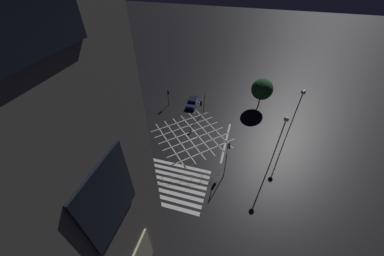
% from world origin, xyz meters
% --- Properties ---
extents(ground_plane, '(200.00, 200.00, 0.00)m').
position_xyz_m(ground_plane, '(0.00, 0.00, 0.00)').
color(ground_plane, black).
extents(road_markings, '(13.96, 20.21, 0.01)m').
position_xyz_m(road_markings, '(0.27, -6.19, 0.00)').
color(road_markings, silver).
rests_on(road_markings, ground_plane).
extents(traffic_light_median_north, '(0.36, 2.76, 4.33)m').
position_xyz_m(traffic_light_median_north, '(0.42, 5.13, 3.20)').
color(traffic_light_median_north, '#2D2D30').
rests_on(traffic_light_median_north, ground_plane).
extents(traffic_light_nw_main, '(0.39, 0.36, 3.44)m').
position_xyz_m(traffic_light_nw_main, '(-6.76, 7.26, 2.47)').
color(traffic_light_nw_main, '#2D2D30').
rests_on(traffic_light_nw_main, ground_plane).
extents(traffic_light_sw_cross, '(0.36, 1.87, 3.82)m').
position_xyz_m(traffic_light_sw_cross, '(-6.89, -5.75, 2.78)').
color(traffic_light_sw_cross, '#2D2D30').
rests_on(traffic_light_sw_cross, ground_plane).
extents(traffic_light_sw_main, '(0.39, 0.36, 3.97)m').
position_xyz_m(traffic_light_sw_main, '(-6.78, -6.85, 2.83)').
color(traffic_light_sw_main, '#2D2D30').
rests_on(traffic_light_sw_main, ground_plane).
extents(traffic_light_se_cross, '(0.36, 2.31, 4.56)m').
position_xyz_m(traffic_light_se_cross, '(6.40, -5.77, 3.33)').
color(traffic_light_se_cross, '#2D2D30').
rests_on(traffic_light_se_cross, ground_plane).
extents(street_lamp_east, '(0.63, 0.63, 9.17)m').
position_xyz_m(street_lamp_east, '(14.81, 3.13, 7.04)').
color(street_lamp_east, '#2D2D30').
rests_on(street_lamp_east, ground_plane).
extents(street_lamp_west, '(0.61, 0.61, 8.53)m').
position_xyz_m(street_lamp_west, '(12.51, -2.84, 6.51)').
color(street_lamp_west, '#2D2D30').
rests_on(street_lamp_west, ground_plane).
extents(street_tree_near, '(3.92, 3.92, 5.86)m').
position_xyz_m(street_tree_near, '(10.14, 11.50, 3.89)').
color(street_tree_near, '#473323').
rests_on(street_tree_near, ground_plane).
extents(waiting_car, '(1.74, 4.25, 1.34)m').
position_xyz_m(waiting_car, '(-2.32, 8.76, 0.63)').
color(waiting_car, '#191951').
rests_on(waiting_car, ground_plane).
extents(pedestrian_railing, '(7.75, 2.24, 1.05)m').
position_xyz_m(pedestrian_railing, '(2.42, -8.51, 0.67)').
color(pedestrian_railing, '#9EA0A5').
rests_on(pedestrian_railing, ground_plane).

